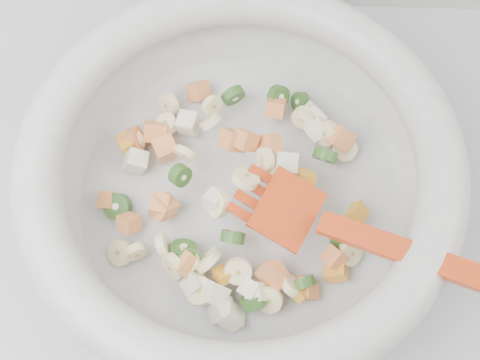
{
  "coord_description": "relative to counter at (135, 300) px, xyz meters",
  "views": [
    {
      "loc": [
        0.19,
        1.21,
        1.5
      ],
      "look_at": [
        0.19,
        1.46,
        0.95
      ],
      "focal_mm": 45.0,
      "sensor_mm": 36.0,
      "label": 1
    }
  ],
  "objects": [
    {
      "name": "mixing_bowl",
      "position": [
        0.19,
        0.01,
        0.52
      ],
      "size": [
        0.48,
        0.43,
        0.14
      ],
      "color": "silver",
      "rests_on": "counter"
    },
    {
      "name": "counter",
      "position": [
        0.0,
        0.0,
        0.0
      ],
      "size": [
        2.0,
        0.6,
        0.9
      ],
      "primitive_type": "cube",
      "color": "#A3A4A9",
      "rests_on": "ground"
    }
  ]
}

